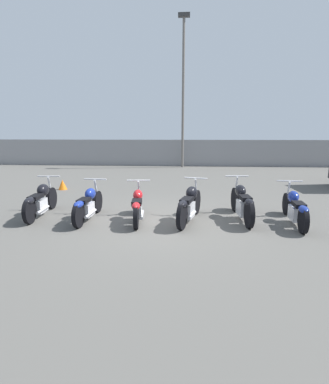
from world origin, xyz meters
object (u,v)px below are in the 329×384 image
Objects in this scene: motorcycle_slot_2 at (138,206)px; traffic_cone_near at (63,185)px; light_pole_left at (183,82)px; motorcycle_slot_4 at (242,202)px; motorcycle_slot_3 at (189,204)px; motorcycle_slot_5 at (295,208)px; motorcycle_slot_1 at (88,204)px; motorcycle_slot_0 at (41,200)px.

traffic_cone_near is at bearing 126.46° from motorcycle_slot_2.
light_pole_left is 12.68m from motorcycle_slot_4.
motorcycle_slot_3 is 1.39m from motorcycle_slot_4.
motorcycle_slot_4 is (1.36, 0.30, 0.00)m from motorcycle_slot_3.
motorcycle_slot_1 is at bearing -174.39° from motorcycle_slot_5.
motorcycle_slot_4 is at bearing 27.41° from motorcycle_slot_3.
motorcycle_slot_5 is (1.23, -0.30, -0.05)m from motorcycle_slot_4.
motorcycle_slot_2 reaches higher than traffic_cone_near.
light_pole_left is 4.39× the size of motorcycle_slot_3.
motorcycle_slot_0 is at bearing 170.61° from motorcycle_slot_1.
motorcycle_slot_2 is at bearing -175.54° from motorcycle_slot_4.
motorcycle_slot_4 is 1.27m from motorcycle_slot_5.
light_pole_left is 4.63× the size of motorcycle_slot_2.
light_pole_left is 4.27× the size of motorcycle_slot_0.
motorcycle_slot_5 is at bearing 2.25° from motorcycle_slot_1.
motorcycle_slot_3 reaches higher than motorcycle_slot_1.
motorcycle_slot_1 is at bearing -178.14° from motorcycle_slot_4.
motorcycle_slot_5 is (3.90, 0.06, -0.00)m from motorcycle_slot_2.
light_pole_left reaches higher than motorcycle_slot_2.
motorcycle_slot_2 is at bearing 1.32° from motorcycle_slot_1.
motorcycle_slot_5 reaches higher than traffic_cone_near.
motorcycle_slot_5 is at bearing -76.17° from light_pole_left.
motorcycle_slot_1 is 0.98× the size of motorcycle_slot_3.
motorcycle_slot_3 is at bearing -174.93° from motorcycle_slot_5.
motorcycle_slot_0 is at bearing 177.64° from motorcycle_slot_4.
motorcycle_slot_4 reaches higher than motorcycle_slot_2.
motorcycle_slot_0 is at bearing 168.13° from motorcycle_slot_2.
motorcycle_slot_2 is 0.88× the size of motorcycle_slot_4.
motorcycle_slot_1 is at bearing -15.41° from motorcycle_slot_0.
motorcycle_slot_2 is (1.29, -0.01, -0.01)m from motorcycle_slot_1.
motorcycle_slot_0 is 5.34m from motorcycle_slot_4.
motorcycle_slot_3 is 0.94× the size of motorcycle_slot_5.
motorcycle_slot_1 is (-2.25, -11.97, -4.82)m from light_pole_left.
light_pole_left is at bearing 81.07° from motorcycle_slot_1.
motorcycle_slot_5 is (6.57, -0.22, -0.04)m from motorcycle_slot_0.
motorcycle_slot_1 is at bearing -59.48° from traffic_cone_near.
light_pole_left reaches higher than traffic_cone_near.
motorcycle_slot_0 is 1.05× the size of motorcycle_slot_1.
motorcycle_slot_0 is at bearing -176.87° from motorcycle_slot_5.
motorcycle_slot_4 is 1.02× the size of motorcycle_slot_5.
motorcycle_slot_4 is at bearing 171.37° from motorcycle_slot_5.
motorcycle_slot_0 is 1.41m from motorcycle_slot_1.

